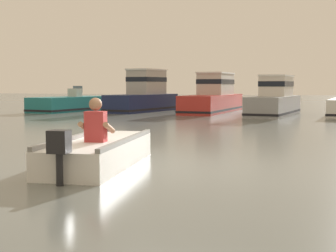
{
  "coord_description": "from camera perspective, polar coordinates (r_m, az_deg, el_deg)",
  "views": [
    {
      "loc": [
        2.44,
        -7.77,
        1.4
      ],
      "look_at": [
        -0.61,
        1.64,
        0.55
      ],
      "focal_mm": 50.98,
      "sensor_mm": 36.0,
      "label": 1
    }
  ],
  "objects": [
    {
      "name": "ground_plane",
      "position": [
        8.26,
        0.51,
        -4.85
      ],
      "size": [
        120.0,
        120.0,
        0.0
      ],
      "primitive_type": "plane",
      "color": "slate"
    },
    {
      "name": "rowboat_with_person",
      "position": [
        8.4,
        -8.09,
        -3.0
      ],
      "size": [
        1.47,
        3.73,
        1.19
      ],
      "color": "white",
      "rests_on": "ground"
    },
    {
      "name": "moored_boat_teal",
      "position": [
        26.22,
        -11.56,
        2.57
      ],
      "size": [
        2.55,
        5.39,
        1.35
      ],
      "color": "#1E727A",
      "rests_on": "ground"
    },
    {
      "name": "moored_boat_navy",
      "position": [
        25.54,
        -2.9,
        3.63
      ],
      "size": [
        2.54,
        5.39,
        2.26
      ],
      "color": "#19234C",
      "rests_on": "ground"
    },
    {
      "name": "moored_boat_red",
      "position": [
        25.0,
        5.49,
        3.44
      ],
      "size": [
        2.09,
        6.63,
        2.06
      ],
      "color": "#B72D28",
      "rests_on": "ground"
    },
    {
      "name": "moored_boat_grey",
      "position": [
        22.79,
        12.63,
        3.04
      ],
      "size": [
        2.19,
        5.24,
        1.88
      ],
      "color": "gray",
      "rests_on": "ground"
    }
  ]
}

